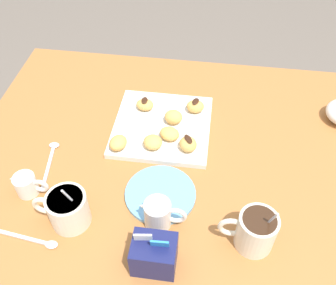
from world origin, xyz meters
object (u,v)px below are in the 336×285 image
Objects in this scene: dining_table at (173,184)px; beignet_5 at (118,143)px; cream_pitcher_white at (158,213)px; beignet_3 at (145,105)px; chocolate_sauce_pitcher at (26,184)px; saucer_sky_left at (160,194)px; coffee_mug_cream_right at (67,209)px; beignet_1 at (173,117)px; coffee_mug_cream_left at (255,230)px; pastry_plate_square at (162,126)px; beignet_0 at (195,106)px; beignet_6 at (188,144)px; beignet_2 at (153,142)px; beignet_4 at (170,134)px; sugar_caddy at (153,254)px.

beignet_5 reaches higher than dining_table.
cream_pitcher_white is 2.09× the size of beignet_3.
saucer_sky_left is at bearing -173.94° from chocolate_sauce_pitcher.
coffee_mug_cream_right is 0.39m from beignet_1.
coffee_mug_cream_left is 0.40m from beignet_1.
pastry_plate_square is 2.88× the size of chocolate_sauce_pitcher.
coffee_mug_cream_right is at bearing 57.46° from beignet_0.
beignet_2 is at bearing 2.21° from beignet_6.
beignet_4 is at bearing 63.17° from beignet_0.
dining_table is 0.16m from beignet_2.
beignet_1 is (0.01, -0.11, 0.15)m from dining_table.
pastry_plate_square is at bearing 23.83° from beignet_1.
coffee_mug_cream_right is (0.16, 0.32, 0.04)m from pastry_plate_square.
beignet_0 is (-0.06, -0.29, 0.03)m from saucer_sky_left.
saucer_sky_left is at bearing 90.71° from beignet_4.
beignet_1 is at bearing -90.05° from saucer_sky_left.
sugar_caddy is at bearing 156.94° from chocolate_sauce_pitcher.
chocolate_sauce_pitcher is at bearing 54.28° from beignet_3.
coffee_mug_cream_right is (0.21, 0.22, 0.16)m from dining_table.
coffee_mug_cream_left is 0.22m from sugar_caddy.
saucer_sky_left is 3.40× the size of beignet_3.
beignet_0 is 0.93× the size of beignet_4.
beignet_0 is 1.01× the size of beignet_3.
cream_pitcher_white is at bearing 102.75° from beignet_2.
cream_pitcher_white is at bearing 92.26° from beignet_4.
beignet_1 is (-0.32, -0.27, 0.00)m from chocolate_sauce_pitcher.
beignet_6 reaches higher than saucer_sky_left.
sugar_caddy is 0.32m from beignet_2.
beignet_0 is at bearing -137.83° from beignet_5.
beignet_1 reaches higher than beignet_5.
pastry_plate_square is at bearing -134.56° from beignet_5.
beignet_6 is (-0.05, 0.10, -0.00)m from beignet_1.
sugar_caddy is 0.33m from beignet_5.
sugar_caddy is (-0.20, 0.08, -0.01)m from coffee_mug_cream_right.
saucer_sky_left is 3.18× the size of beignet_5.
coffee_mug_cream_left is 0.35m from beignet_4.
beignet_4 is at bearing 87.77° from beignet_1.
coffee_mug_cream_left is 2.88× the size of beignet_1.
beignet_5 is at bearing -32.41° from coffee_mug_cream_left.
sugar_caddy is at bearing 95.82° from pastry_plate_square.
sugar_caddy is 2.11× the size of beignet_0.
chocolate_sauce_pitcher is (0.33, 0.16, 0.15)m from dining_table.
beignet_0 is (-0.09, -0.07, 0.03)m from pastry_plate_square.
beignet_3 is 1.04× the size of beignet_6.
beignet_6 is at bearing 147.32° from beignet_4.
cream_pitcher_white is at bearing 95.86° from saucer_sky_left.
beignet_5 is (-0.06, -0.22, -0.01)m from coffee_mug_cream_right.
chocolate_sauce_pitcher is 1.70× the size of beignet_4.
cream_pitcher_white reaches higher than dining_table.
dining_table is at bearing 107.59° from beignet_4.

